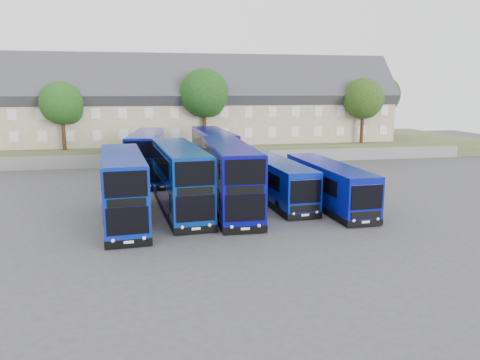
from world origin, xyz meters
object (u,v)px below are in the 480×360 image
dd_front_left (123,189)px  tree_mid (205,95)px  tree_east (364,100)px  tree_far (381,96)px  dd_front_mid (180,180)px  coach_east_a (276,181)px  tree_west (63,105)px

dd_front_left → tree_mid: (8.52, 24.58, 5.81)m
tree_east → tree_far: size_ratio=0.94×
dd_front_mid → coach_east_a: bearing=7.7°
dd_front_mid → tree_mid: tree_mid is taller
dd_front_mid → tree_mid: bearing=73.3°
tree_mid → tree_far: bearing=14.0°
coach_east_a → tree_mid: (-3.12, 20.80, 6.46)m
tree_west → tree_east: tree_east is taller
tree_mid → tree_east: tree_mid is taller
dd_front_mid → tree_east: tree_east is taller
dd_front_mid → tree_east: (24.61, 22.07, 5.06)m
dd_front_left → dd_front_mid: size_ratio=0.97×
dd_front_left → dd_front_mid: dd_front_mid is taller
tree_east → tree_far: bearing=49.4°
tree_east → dd_front_left: bearing=-139.8°
tree_west → dd_front_mid: bearing=-62.7°
coach_east_a → tree_far: 36.14m
tree_far → dd_front_left: bearing=-138.0°
coach_east_a → tree_west: bearing=129.4°
dd_front_left → tree_west: bearing=102.4°
coach_east_a → dd_front_left: bearing=-165.9°
dd_front_mid → tree_west: bearing=112.1°
dd_front_mid → tree_east: size_ratio=1.48×
tree_far → tree_mid: bearing=-166.0°
dd_front_left → coach_east_a: size_ratio=0.97×
tree_mid → tree_far: tree_mid is taller
tree_west → tree_far: tree_far is taller
dd_front_mid → coach_east_a: dd_front_mid is taller
coach_east_a → tree_east: size_ratio=1.48×
dd_front_left → tree_west: size_ratio=1.53×
dd_front_left → tree_mid: 26.65m
tree_west → tree_far: 42.58m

